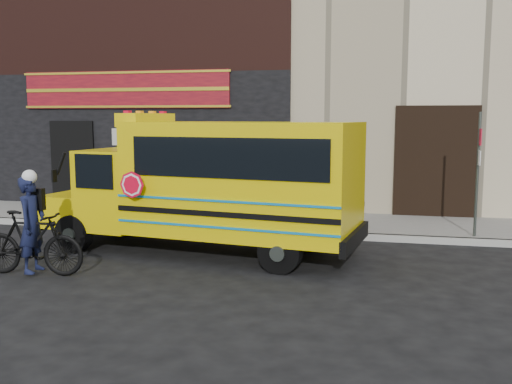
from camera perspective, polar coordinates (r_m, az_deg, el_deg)
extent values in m
plane|color=black|center=(11.30, -1.08, -7.06)|extent=(120.00, 120.00, 0.00)
cube|color=#9F9F99|center=(13.76, 1.47, -4.09)|extent=(40.00, 0.20, 0.15)
cube|color=#64615D|center=(15.21, 2.56, -2.98)|extent=(40.00, 3.00, 0.15)
cube|color=beige|center=(21.54, 5.74, 16.32)|extent=(20.00, 10.00, 12.00)
cube|color=black|center=(17.88, -12.61, 5.12)|extent=(10.00, 0.30, 4.00)
cube|color=black|center=(18.08, -12.94, 16.26)|extent=(10.00, 0.28, 3.00)
cube|color=#540C18|center=(17.73, -12.99, 9.94)|extent=(6.50, 0.12, 1.10)
cube|color=black|center=(18.63, -17.77, 2.72)|extent=(1.30, 0.10, 2.50)
cube|color=black|center=(17.10, -7.28, 2.62)|extent=(1.30, 0.10, 2.50)
cylinder|color=black|center=(12.67, -17.74, -3.97)|extent=(0.83, 0.40, 0.80)
cylinder|color=black|center=(14.17, -12.94, -2.61)|extent=(0.83, 0.40, 0.80)
cylinder|color=black|center=(10.47, 2.43, -5.99)|extent=(0.83, 0.40, 0.80)
cylinder|color=black|center=(12.24, 5.28, -4.03)|extent=(0.83, 0.40, 0.80)
cube|color=#D5BA04|center=(13.61, -16.79, -1.44)|extent=(1.28, 2.13, 0.70)
cube|color=black|center=(13.99, -18.54, -2.31)|extent=(0.42, 2.05, 0.35)
cube|color=#D5BA04|center=(12.90, -13.01, 0.45)|extent=(1.50, 2.25, 1.70)
cube|color=black|center=(13.18, -15.12, 2.28)|extent=(0.33, 1.79, 0.90)
cube|color=#D5BA04|center=(11.52, -1.21, 1.41)|extent=(4.78, 2.84, 2.25)
cube|color=black|center=(11.04, 9.86, -4.59)|extent=(0.44, 2.19, 0.30)
cube|color=black|center=(10.42, -3.02, 3.41)|extent=(3.86, 0.62, 0.75)
cube|color=#D5BA04|center=(12.48, -10.91, 7.09)|extent=(0.73, 1.66, 0.28)
cylinder|color=red|center=(11.22, -12.31, 0.72)|extent=(0.52, 0.11, 0.52)
cylinder|color=#3C433E|center=(13.74, 21.25, 1.30)|extent=(0.06, 0.06, 2.96)
cube|color=red|center=(13.60, 21.50, 5.14)|extent=(0.03, 0.26, 0.37)
cube|color=white|center=(13.62, 21.41, 3.20)|extent=(0.03, 0.26, 0.32)
imported|color=black|center=(11.07, -21.54, -4.77)|extent=(2.00, 0.69, 1.18)
imported|color=black|center=(11.05, -21.49, -3.27)|extent=(0.46, 0.67, 1.75)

